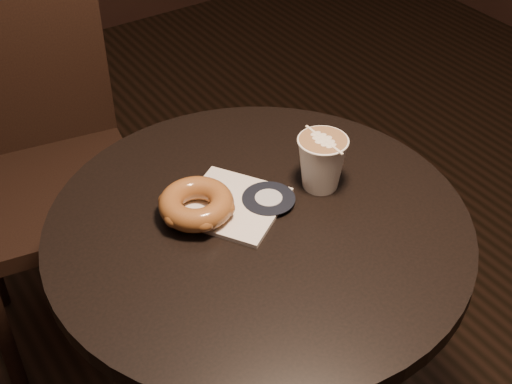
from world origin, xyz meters
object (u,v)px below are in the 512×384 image
at_px(pastry_bag, 233,205).
at_px(doughnut, 196,204).
at_px(cafe_table, 258,304).
at_px(latte_cup, 322,163).
at_px(chair, 32,129).

height_order(pastry_bag, doughnut, doughnut).
distance_m(cafe_table, latte_cup, 0.29).
xyz_separation_m(pastry_bag, latte_cup, (0.16, -0.03, 0.04)).
relative_size(cafe_table, chair, 0.70).
bearing_deg(doughnut, latte_cup, -11.63).
height_order(cafe_table, chair, chair).
distance_m(cafe_table, doughnut, 0.25).
bearing_deg(chair, cafe_table, -67.67).
xyz_separation_m(cafe_table, chair, (-0.16, 0.70, 0.04)).
bearing_deg(chair, pastry_bag, -67.91).
relative_size(cafe_table, doughnut, 6.08).
xyz_separation_m(chair, latte_cup, (0.30, -0.68, 0.20)).
relative_size(chair, doughnut, 8.63).
distance_m(cafe_table, chair, 0.72).
distance_m(chair, pastry_bag, 0.69).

